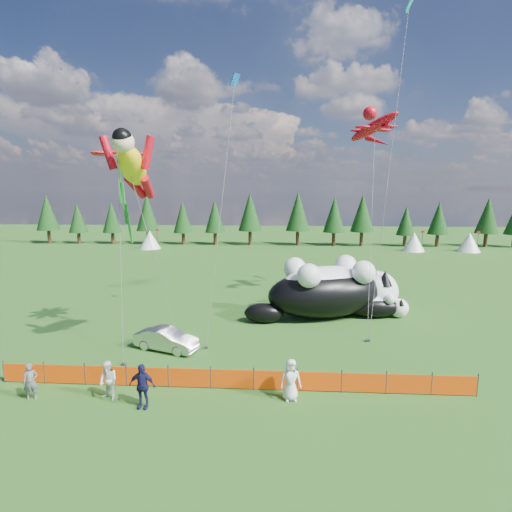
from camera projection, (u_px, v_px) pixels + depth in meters
The scene contains 16 objects.
ground at pixel (239, 361), 21.46m from camera, with size 160.00×160.00×0.00m, color #0C3509.
safety_fence at pixel (232, 379), 18.43m from camera, with size 22.06×0.06×1.10m.
tree_line at pixel (267, 221), 65.09m from camera, with size 90.00×4.00×8.00m, color black, non-canonical shape.
festival_tents at pixel (339, 241), 59.93m from camera, with size 50.00×3.20×2.80m, color white, non-canonical shape.
cat_large at pixel (333, 289), 28.79m from camera, with size 11.42×6.83×4.26m.
cat_small at pixel (377, 305), 28.77m from camera, with size 5.16×1.97×1.86m.
car at pixel (167, 339), 22.93m from camera, with size 1.33×3.80×1.25m, color silver.
spectator_a at pixel (30, 382), 17.48m from camera, with size 0.60×0.40×1.65m, color #535357.
spectator_b at pixel (108, 381), 17.46m from camera, with size 0.86×0.50×1.76m, color silver.
spectator_c at pixel (142, 386), 16.80m from camera, with size 1.15×0.59×1.95m, color #151539.
spectator_e at pixel (291, 380), 17.43m from camera, with size 0.92×0.60×1.88m, color silver.
superhero_kite at pixel (133, 167), 19.70m from camera, with size 4.42×4.70×12.22m.
gecko_kite at pixel (374, 127), 29.66m from camera, with size 6.46×11.46×15.94m.
flower_kite at pixel (118, 157), 22.04m from camera, with size 3.51×4.70×11.35m.
diamond_kite_a at pixel (234, 92), 23.51m from camera, with size 1.87×3.68×16.31m.
diamond_kite_b at pixel (407, 21), 24.97m from camera, with size 2.85×5.05×21.52m.
Camera 1 is at (2.15, -20.12, 9.18)m, focal length 28.00 mm.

